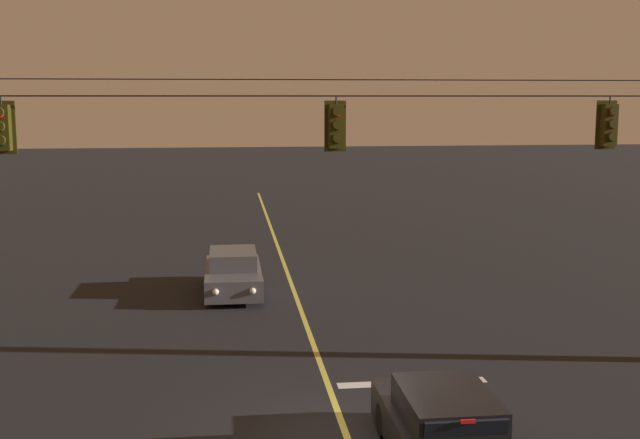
% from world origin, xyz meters
% --- Properties ---
extents(lane_centre_stripe, '(0.14, 60.00, 0.01)m').
position_xyz_m(lane_centre_stripe, '(0.00, 9.41, 0.00)').
color(lane_centre_stripe, '#D1C64C').
rests_on(lane_centre_stripe, ground).
extents(stop_bar_paint, '(3.40, 0.36, 0.01)m').
position_xyz_m(stop_bar_paint, '(1.90, 2.81, 0.00)').
color(stop_bar_paint, silver).
rests_on(stop_bar_paint, ground).
extents(signal_span_assembly, '(20.31, 0.32, 7.79)m').
position_xyz_m(signal_span_assembly, '(0.00, 3.41, 4.05)').
color(signal_span_assembly, '#423021').
rests_on(signal_span_assembly, ground).
extents(traffic_light_leftmost, '(0.48, 0.41, 1.22)m').
position_xyz_m(traffic_light_leftmost, '(-6.81, 3.40, 5.74)').
color(traffic_light_leftmost, black).
extents(traffic_light_left_inner, '(0.48, 0.41, 1.22)m').
position_xyz_m(traffic_light_left_inner, '(0.24, 3.40, 5.74)').
color(traffic_light_left_inner, black).
extents(traffic_light_centre, '(0.48, 0.41, 1.22)m').
position_xyz_m(traffic_light_centre, '(6.54, 3.40, 5.74)').
color(traffic_light_centre, black).
extents(car_waiting_near_lane, '(1.80, 4.33, 1.39)m').
position_xyz_m(car_waiting_near_lane, '(1.50, -1.27, 0.65)').
color(car_waiting_near_lane, black).
rests_on(car_waiting_near_lane, ground).
extents(car_oncoming_lead, '(1.80, 4.42, 1.39)m').
position_xyz_m(car_oncoming_lead, '(-1.99, 11.77, 0.65)').
color(car_oncoming_lead, '#4C4C51').
rests_on(car_oncoming_lead, ground).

